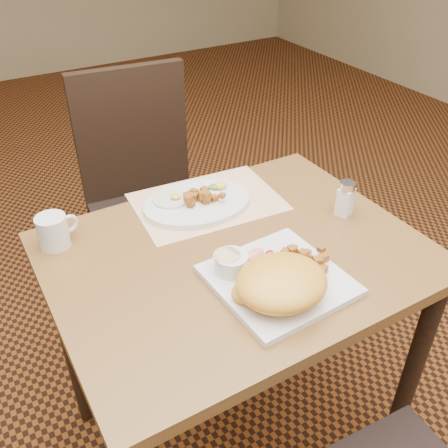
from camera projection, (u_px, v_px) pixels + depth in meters
ground at (234, 429)px, 1.66m from camera, size 8.00×8.00×0.00m
table at (237, 284)px, 1.29m from camera, size 0.90×0.70×0.75m
chair_far at (146, 189)px, 1.88m from camera, size 0.46×0.47×0.97m
placemat at (207, 202)px, 1.41m from camera, size 0.42×0.31×0.00m
plate_square at (278, 280)px, 1.13m from camera, size 0.29×0.29×0.02m
plate_oval at (198, 203)px, 1.39m from camera, size 0.32×0.25×0.02m
hollandaise_mound at (281, 283)px, 1.05m from camera, size 0.20×0.18×0.07m
ramekin at (231, 262)px, 1.13m from camera, size 0.08×0.08×0.04m
garnish_sq at (258, 255)px, 1.17m from camera, size 0.08×0.06×0.03m
fried_egg at (171, 199)px, 1.38m from camera, size 0.10×0.10×0.02m
garnish_ov at (219, 186)px, 1.43m from camera, size 0.06×0.04×0.02m
salt_shaker at (345, 198)px, 1.33m from camera, size 0.06×0.06×0.10m
coffee_mug at (54, 231)px, 1.22m from camera, size 0.11×0.07×0.08m
home_fries_sq at (301, 259)px, 1.15m from camera, size 0.12×0.12×0.03m
home_fries_ov at (201, 196)px, 1.37m from camera, size 0.11×0.10×0.04m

